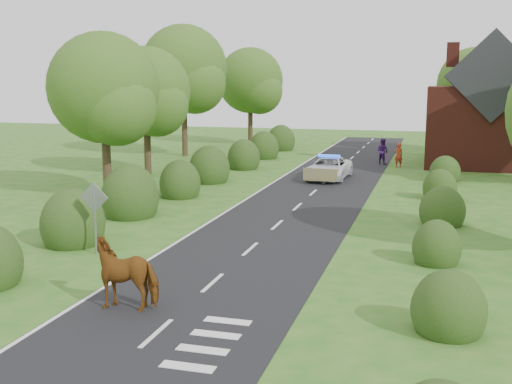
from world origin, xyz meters
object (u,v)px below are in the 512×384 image
(cow, at_px, (128,278))
(police_van, at_px, (329,168))
(road_sign, at_px, (95,207))
(pedestrian_purple, at_px, (383,151))
(pedestrian_red, at_px, (398,155))

(cow, relative_size, police_van, 0.45)
(road_sign, relative_size, pedestrian_purple, 1.37)
(road_sign, height_order, police_van, road_sign)
(cow, xyz_separation_m, pedestrian_red, (5.29, 30.05, 0.06))
(police_van, xyz_separation_m, pedestrian_purple, (2.55, 7.88, 0.25))
(police_van, bearing_deg, cow, -91.32)
(pedestrian_purple, bearing_deg, cow, 115.58)
(road_sign, distance_m, pedestrian_purple, 28.00)
(cow, distance_m, police_van, 23.52)
(police_van, bearing_deg, road_sign, -102.26)
(pedestrian_red, bearing_deg, cow, 51.86)
(police_van, height_order, pedestrian_purple, pedestrian_purple)
(police_van, height_order, pedestrian_red, pedestrian_red)
(pedestrian_red, relative_size, pedestrian_purple, 0.91)
(pedestrian_red, bearing_deg, road_sign, 43.01)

